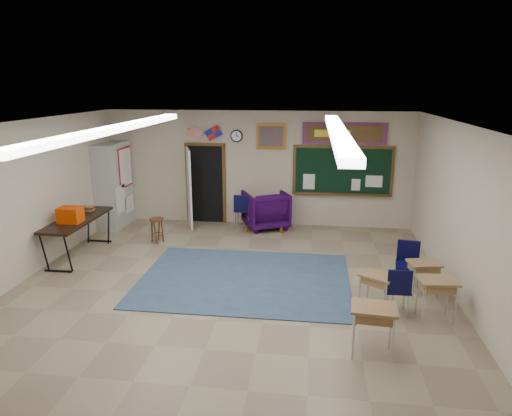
# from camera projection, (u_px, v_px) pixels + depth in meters

# --- Properties ---
(floor) EXTENTS (9.00, 9.00, 0.00)m
(floor) POSITION_uv_depth(u_px,v_px,m) (227.00, 297.00, 8.07)
(floor) COLOR gray
(floor) RESTS_ON ground
(back_wall) EXTENTS (8.00, 0.04, 3.00)m
(back_wall) POSITION_uv_depth(u_px,v_px,m) (258.00, 169.00, 11.98)
(back_wall) COLOR #BCAE98
(back_wall) RESTS_ON floor
(front_wall) EXTENTS (8.00, 0.04, 3.00)m
(front_wall) POSITION_uv_depth(u_px,v_px,m) (109.00, 385.00, 3.37)
(front_wall) COLOR #BCAE98
(front_wall) RESTS_ON floor
(left_wall) EXTENTS (0.04, 9.00, 3.00)m
(left_wall) POSITION_uv_depth(u_px,v_px,m) (6.00, 208.00, 8.16)
(left_wall) COLOR #BCAE98
(left_wall) RESTS_ON floor
(right_wall) EXTENTS (0.04, 9.00, 3.00)m
(right_wall) POSITION_uv_depth(u_px,v_px,m) (474.00, 225.00, 7.19)
(right_wall) COLOR #BCAE98
(right_wall) RESTS_ON floor
(ceiling) EXTENTS (8.00, 9.00, 0.04)m
(ceiling) POSITION_uv_depth(u_px,v_px,m) (223.00, 126.00, 7.28)
(ceiling) COLOR silver
(ceiling) RESTS_ON back_wall
(area_rug) EXTENTS (4.00, 3.00, 0.02)m
(area_rug) POSITION_uv_depth(u_px,v_px,m) (245.00, 279.00, 8.81)
(area_rug) COLOR #354D66
(area_rug) RESTS_ON floor
(fluorescent_strips) EXTENTS (3.86, 6.00, 0.10)m
(fluorescent_strips) POSITION_uv_depth(u_px,v_px,m) (224.00, 130.00, 7.29)
(fluorescent_strips) COLOR white
(fluorescent_strips) RESTS_ON ceiling
(doorway) EXTENTS (1.10, 0.89, 2.16)m
(doorway) POSITION_uv_depth(u_px,v_px,m) (201.00, 185.00, 12.14)
(doorway) COLOR black
(doorway) RESTS_ON back_wall
(chalkboard) EXTENTS (2.55, 0.14, 1.30)m
(chalkboard) POSITION_uv_depth(u_px,v_px,m) (343.00, 172.00, 11.69)
(chalkboard) COLOR #523517
(chalkboard) RESTS_ON back_wall
(bulletin_board) EXTENTS (2.10, 0.05, 0.55)m
(bulletin_board) POSITION_uv_depth(u_px,v_px,m) (345.00, 133.00, 11.43)
(bulletin_board) COLOR red
(bulletin_board) RESTS_ON back_wall
(framed_art_print) EXTENTS (0.75, 0.05, 0.65)m
(framed_art_print) POSITION_uv_depth(u_px,v_px,m) (271.00, 136.00, 11.68)
(framed_art_print) COLOR #9A601D
(framed_art_print) RESTS_ON back_wall
(wall_clock) EXTENTS (0.32, 0.05, 0.32)m
(wall_clock) POSITION_uv_depth(u_px,v_px,m) (237.00, 136.00, 11.79)
(wall_clock) COLOR black
(wall_clock) RESTS_ON back_wall
(wall_flags) EXTENTS (1.16, 0.06, 0.70)m
(wall_flags) POSITION_uv_depth(u_px,v_px,m) (204.00, 131.00, 11.83)
(wall_flags) COLOR red
(wall_flags) RESTS_ON back_wall
(storage_cabinet) EXTENTS (0.59, 1.25, 2.20)m
(storage_cabinet) POSITION_uv_depth(u_px,v_px,m) (114.00, 185.00, 11.91)
(storage_cabinet) COLOR #A4A49F
(storage_cabinet) RESTS_ON floor
(wingback_armchair) EXTENTS (1.39, 1.41, 0.97)m
(wingback_armchair) POSITION_uv_depth(u_px,v_px,m) (266.00, 210.00, 11.88)
(wingback_armchair) COLOR #210534
(wingback_armchair) RESTS_ON floor
(student_chair_reading) EXTENTS (0.47, 0.47, 0.91)m
(student_chair_reading) POSITION_uv_depth(u_px,v_px,m) (243.00, 210.00, 11.92)
(student_chair_reading) COLOR black
(student_chair_reading) RESTS_ON floor
(student_chair_desk_a) EXTENTS (0.42, 0.42, 0.84)m
(student_chair_desk_a) POSITION_uv_depth(u_px,v_px,m) (397.00, 290.00, 7.39)
(student_chair_desk_a) COLOR black
(student_chair_desk_a) RESTS_ON floor
(student_chair_desk_b) EXTENTS (0.51, 0.51, 0.89)m
(student_chair_desk_b) POSITION_uv_depth(u_px,v_px,m) (407.00, 267.00, 8.27)
(student_chair_desk_b) COLOR black
(student_chair_desk_b) RESTS_ON floor
(student_desk_front_left) EXTENTS (0.67, 0.63, 0.65)m
(student_desk_front_left) POSITION_uv_depth(u_px,v_px,m) (377.00, 291.00, 7.51)
(student_desk_front_left) COLOR olive
(student_desk_front_left) RESTS_ON floor
(student_desk_front_right) EXTENTS (0.60, 0.50, 0.64)m
(student_desk_front_right) POSITION_uv_depth(u_px,v_px,m) (423.00, 277.00, 8.04)
(student_desk_front_right) COLOR olive
(student_desk_front_right) RESTS_ON floor
(student_desk_back_left) EXTENTS (0.65, 0.51, 0.74)m
(student_desk_back_left) POSITION_uv_depth(u_px,v_px,m) (373.00, 328.00, 6.26)
(student_desk_back_left) COLOR olive
(student_desk_back_left) RESTS_ON floor
(student_desk_back_right) EXTENTS (0.62, 0.48, 0.70)m
(student_desk_back_right) POSITION_uv_depth(u_px,v_px,m) (436.00, 297.00, 7.21)
(student_desk_back_right) COLOR olive
(student_desk_back_right) RESTS_ON floor
(folding_table) EXTENTS (0.69, 2.07, 1.18)m
(folding_table) POSITION_uv_depth(u_px,v_px,m) (79.00, 236.00, 9.90)
(folding_table) COLOR black
(folding_table) RESTS_ON floor
(wooden_stool) EXTENTS (0.33, 0.33, 0.59)m
(wooden_stool) POSITION_uv_depth(u_px,v_px,m) (157.00, 230.00, 10.81)
(wooden_stool) COLOR #523018
(wooden_stool) RESTS_ON floor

